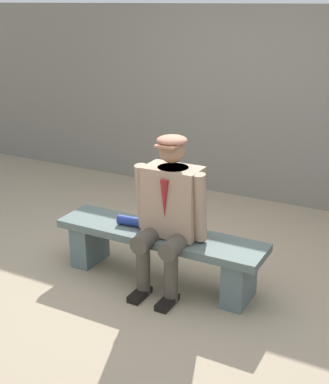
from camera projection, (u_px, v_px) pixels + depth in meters
name	position (u px, v px, depth m)	size (l,w,h in m)	color
ground_plane	(159.00, 279.00, 4.42)	(30.00, 30.00, 0.00)	gray
bench	(159.00, 247.00, 4.31)	(1.77, 0.42, 0.44)	#50605B
seated_man	(170.00, 209.00, 4.08)	(0.62, 0.57, 1.26)	gray
rolled_magazine	(131.00, 221.00, 4.36)	(0.08, 0.08, 0.23)	navy
stadium_wall	(258.00, 105.00, 5.98)	(12.00, 0.24, 2.18)	slate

